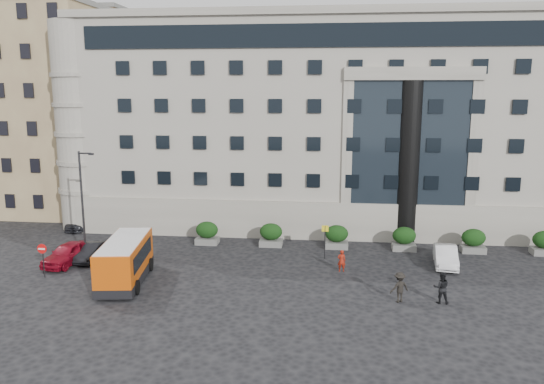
{
  "coord_description": "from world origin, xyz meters",
  "views": [
    {
      "loc": [
        5.7,
        -32.69,
        12.37
      ],
      "look_at": [
        1.62,
        4.7,
        5.0
      ],
      "focal_mm": 35.0,
      "sensor_mm": 36.0,
      "label": 1
    }
  ],
  "objects_px": {
    "hedge_c": "(337,237)",
    "parked_car_b": "(91,252)",
    "no_entry_sign": "(43,254)",
    "pedestrian_b": "(441,288)",
    "hedge_d": "(404,239)",
    "pedestrian_c": "(400,287)",
    "minibus": "(125,259)",
    "white_taxi": "(446,256)",
    "street_lamp": "(83,201)",
    "red_truck": "(102,197)",
    "hedge_a": "(207,233)",
    "parked_car_d": "(97,210)",
    "pedestrian_a": "(342,261)",
    "parked_car_a": "(68,253)",
    "parked_car_c": "(82,221)",
    "hedge_b": "(271,235)",
    "bus_stop_sign": "(325,236)",
    "hedge_e": "(473,241)"
  },
  "relations": [
    {
      "from": "hedge_c",
      "to": "parked_car_b",
      "type": "distance_m",
      "value": 18.57
    },
    {
      "from": "no_entry_sign",
      "to": "pedestrian_b",
      "type": "xyz_separation_m",
      "value": [
        25.36,
        -1.51,
        -0.7
      ]
    },
    {
      "from": "hedge_d",
      "to": "pedestrian_c",
      "type": "height_order",
      "value": "hedge_d"
    },
    {
      "from": "minibus",
      "to": "white_taxi",
      "type": "bearing_deg",
      "value": 6.75
    },
    {
      "from": "street_lamp",
      "to": "red_truck",
      "type": "distance_m",
      "value": 16.63
    },
    {
      "from": "hedge_a",
      "to": "parked_car_d",
      "type": "xyz_separation_m",
      "value": [
        -13.0,
        8.2,
        -0.32
      ]
    },
    {
      "from": "street_lamp",
      "to": "pedestrian_a",
      "type": "distance_m",
      "value": 18.97
    },
    {
      "from": "hedge_a",
      "to": "parked_car_a",
      "type": "distance_m",
      "value": 10.59
    },
    {
      "from": "parked_car_b",
      "to": "white_taxi",
      "type": "height_order",
      "value": "white_taxi"
    },
    {
      "from": "red_truck",
      "to": "parked_car_c",
      "type": "distance_m",
      "value": 7.15
    },
    {
      "from": "no_entry_sign",
      "to": "parked_car_c",
      "type": "relative_size",
      "value": 0.54
    },
    {
      "from": "hedge_a",
      "to": "street_lamp",
      "type": "bearing_deg",
      "value": -148.84
    },
    {
      "from": "pedestrian_a",
      "to": "pedestrian_c",
      "type": "bearing_deg",
      "value": 119.94
    },
    {
      "from": "minibus",
      "to": "parked_car_d",
      "type": "distance_m",
      "value": 19.82
    },
    {
      "from": "hedge_b",
      "to": "street_lamp",
      "type": "relative_size",
      "value": 0.23
    },
    {
      "from": "pedestrian_c",
      "to": "bus_stop_sign",
      "type": "bearing_deg",
      "value": -85.34
    },
    {
      "from": "street_lamp",
      "to": "parked_car_c",
      "type": "xyz_separation_m",
      "value": [
        -4.38,
        8.39,
        -3.75
      ]
    },
    {
      "from": "no_entry_sign",
      "to": "hedge_b",
      "type": "bearing_deg",
      "value": 31.9
    },
    {
      "from": "red_truck",
      "to": "parked_car_d",
      "type": "xyz_separation_m",
      "value": [
        0.51,
        -2.39,
        -0.81
      ]
    },
    {
      "from": "parked_car_d",
      "to": "pedestrian_a",
      "type": "height_order",
      "value": "pedestrian_a"
    },
    {
      "from": "hedge_d",
      "to": "pedestrian_a",
      "type": "bearing_deg",
      "value": -131.84
    },
    {
      "from": "parked_car_c",
      "to": "no_entry_sign",
      "type": "bearing_deg",
      "value": -77.0
    },
    {
      "from": "hedge_d",
      "to": "parked_car_a",
      "type": "height_order",
      "value": "hedge_d"
    },
    {
      "from": "hedge_a",
      "to": "hedge_d",
      "type": "distance_m",
      "value": 15.6
    },
    {
      "from": "hedge_a",
      "to": "pedestrian_b",
      "type": "bearing_deg",
      "value": -32.32
    },
    {
      "from": "bus_stop_sign",
      "to": "red_truck",
      "type": "xyz_separation_m",
      "value": [
        -23.01,
        13.39,
        -0.31
      ]
    },
    {
      "from": "hedge_c",
      "to": "pedestrian_a",
      "type": "relative_size",
      "value": 1.19
    },
    {
      "from": "hedge_b",
      "to": "parked_car_c",
      "type": "distance_m",
      "value": 17.89
    },
    {
      "from": "hedge_b",
      "to": "street_lamp",
      "type": "height_order",
      "value": "street_lamp"
    },
    {
      "from": "bus_stop_sign",
      "to": "no_entry_sign",
      "type": "relative_size",
      "value": 1.09
    },
    {
      "from": "street_lamp",
      "to": "pedestrian_c",
      "type": "xyz_separation_m",
      "value": [
        21.89,
        -5.65,
        -3.45
      ]
    },
    {
      "from": "hedge_e",
      "to": "parked_car_c",
      "type": "height_order",
      "value": "hedge_e"
    },
    {
      "from": "white_taxi",
      "to": "pedestrian_b",
      "type": "distance_m",
      "value": 7.09
    },
    {
      "from": "hedge_a",
      "to": "parked_car_c",
      "type": "distance_m",
      "value": 12.84
    },
    {
      "from": "hedge_c",
      "to": "street_lamp",
      "type": "bearing_deg",
      "value": -165.33
    },
    {
      "from": "parked_car_a",
      "to": "parked_car_d",
      "type": "xyz_separation_m",
      "value": [
        -4.25,
        14.16,
        -0.16
      ]
    },
    {
      "from": "minibus",
      "to": "white_taxi",
      "type": "distance_m",
      "value": 22.05
    },
    {
      "from": "parked_car_a",
      "to": "parked_car_b",
      "type": "height_order",
      "value": "parked_car_a"
    },
    {
      "from": "hedge_e",
      "to": "parked_car_a",
      "type": "distance_m",
      "value": 30.15
    },
    {
      "from": "hedge_e",
      "to": "parked_car_a",
      "type": "bearing_deg",
      "value": -168.59
    },
    {
      "from": "red_truck",
      "to": "white_taxi",
      "type": "height_order",
      "value": "red_truck"
    },
    {
      "from": "hedge_d",
      "to": "pedestrian_b",
      "type": "height_order",
      "value": "pedestrian_b"
    },
    {
      "from": "minibus",
      "to": "red_truck",
      "type": "distance_m",
      "value": 22.13
    },
    {
      "from": "minibus",
      "to": "pedestrian_b",
      "type": "bearing_deg",
      "value": -11.71
    },
    {
      "from": "minibus",
      "to": "parked_car_b",
      "type": "relative_size",
      "value": 1.87
    },
    {
      "from": "white_taxi",
      "to": "pedestrian_b",
      "type": "xyz_separation_m",
      "value": [
        -1.68,
        -6.88,
        0.25
      ]
    },
    {
      "from": "minibus",
      "to": "pedestrian_c",
      "type": "bearing_deg",
      "value": -12.58
    },
    {
      "from": "hedge_e",
      "to": "red_truck",
      "type": "bearing_deg",
      "value": 162.85
    },
    {
      "from": "parked_car_c",
      "to": "pedestrian_c",
      "type": "xyz_separation_m",
      "value": [
        26.27,
        -14.04,
        0.3
      ]
    },
    {
      "from": "hedge_e",
      "to": "parked_car_d",
      "type": "xyz_separation_m",
      "value": [
        -33.8,
        8.2,
        -0.32
      ]
    }
  ]
}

